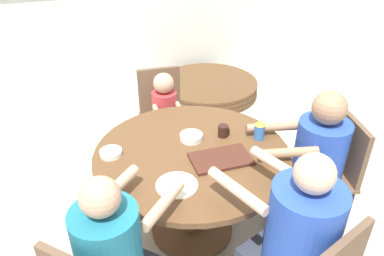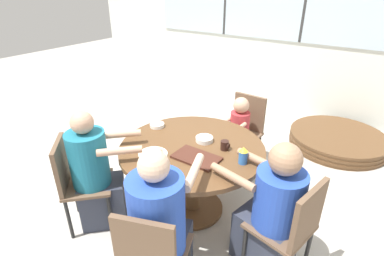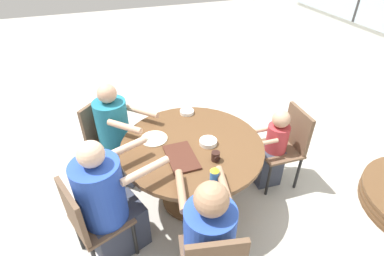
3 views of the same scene
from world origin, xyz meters
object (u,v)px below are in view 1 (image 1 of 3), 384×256
object	(u,v)px
sippy_cup	(260,129)
bowl_cereal	(191,137)
chair_for_woman_green_shirt	(335,166)
person_man_blue_shirt	(291,253)
folded_table_stack	(208,88)
chair_for_toddler	(162,108)
coffee_mug	(223,131)
bowl_white_shallow	(111,153)
person_woman_green_shirt	(311,170)
person_toddler	(166,125)

from	to	relation	value
sippy_cup	bowl_cereal	distance (m)	0.47
chair_for_woman_green_shirt	bowl_cereal	distance (m)	1.04
person_man_blue_shirt	folded_table_stack	distance (m)	3.01
chair_for_toddler	coffee_mug	world-z (taller)	chair_for_toddler
bowl_white_shallow	bowl_cereal	bearing A→B (deg)	1.94
person_woman_green_shirt	person_man_blue_shirt	size ratio (longest dim) A/B	0.94
bowl_white_shallow	person_woman_green_shirt	bearing A→B (deg)	-12.26
person_woman_green_shirt	sippy_cup	world-z (taller)	person_woman_green_shirt
bowl_white_shallow	coffee_mug	bearing A→B (deg)	-0.41
person_man_blue_shirt	coffee_mug	world-z (taller)	person_man_blue_shirt
person_toddler	bowl_cereal	bearing A→B (deg)	92.74
person_woman_green_shirt	folded_table_stack	size ratio (longest dim) A/B	0.89
chair_for_woman_green_shirt	coffee_mug	bearing A→B (deg)	77.95
bowl_cereal	folded_table_stack	bearing A→B (deg)	66.77
folded_table_stack	person_man_blue_shirt	bearing A→B (deg)	-101.58
folded_table_stack	person_toddler	bearing A→B (deg)	-124.08
person_man_blue_shirt	person_toddler	bearing A→B (deg)	78.65
chair_for_toddler	sippy_cup	world-z (taller)	chair_for_toddler
chair_for_woman_green_shirt	person_woman_green_shirt	size ratio (longest dim) A/B	0.79
coffee_mug	bowl_cereal	world-z (taller)	coffee_mug
bowl_cereal	sippy_cup	bearing A→B (deg)	-16.01
bowl_white_shallow	person_man_blue_shirt	bearing A→B (deg)	-48.62
person_man_blue_shirt	chair_for_toddler	bearing A→B (deg)	77.69
person_woman_green_shirt	chair_for_woman_green_shirt	bearing A→B (deg)	-90.00
person_woman_green_shirt	folded_table_stack	distance (m)	2.33
sippy_cup	bowl_cereal	size ratio (longest dim) A/B	0.94
person_man_blue_shirt	sippy_cup	size ratio (longest dim) A/B	7.97
chair_for_woman_green_shirt	bowl_cereal	world-z (taller)	chair_for_woman_green_shirt
person_toddler	bowl_white_shallow	bearing A→B (deg)	55.80
chair_for_toddler	folded_table_stack	bearing A→B (deg)	-125.41
person_toddler	bowl_white_shallow	size ratio (longest dim) A/B	6.29
person_woman_green_shirt	bowl_cereal	distance (m)	0.88
person_man_blue_shirt	bowl_cereal	world-z (taller)	person_man_blue_shirt
person_toddler	bowl_white_shallow	distance (m)	0.96
person_toddler	chair_for_toddler	bearing A→B (deg)	-90.00
chair_for_woman_green_shirt	folded_table_stack	xyz separation A→B (m)	(-0.10, 2.33, -0.42)
chair_for_toddler	folded_table_stack	world-z (taller)	chair_for_toddler
folded_table_stack	coffee_mug	bearing A→B (deg)	-107.33
coffee_mug	bowl_white_shallow	distance (m)	0.77
person_man_blue_shirt	coffee_mug	bearing A→B (deg)	71.44
person_toddler	bowl_cereal	xyz separation A→B (m)	(0.01, -0.72, 0.31)
person_toddler	chair_for_woman_green_shirt	bearing A→B (deg)	134.35
sippy_cup	chair_for_woman_green_shirt	bearing A→B (deg)	-22.93
sippy_cup	bowl_cereal	world-z (taller)	sippy_cup
sippy_cup	folded_table_stack	bearing A→B (deg)	79.09
person_woman_green_shirt	sippy_cup	distance (m)	0.49
chair_for_toddler	bowl_white_shallow	size ratio (longest dim) A/B	6.02
person_woman_green_shirt	person_toddler	xyz separation A→B (m)	(-0.79, 1.02, -0.07)
person_woman_green_shirt	folded_table_stack	bearing A→B (deg)	9.88
person_man_blue_shirt	sippy_cup	world-z (taller)	person_man_blue_shirt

